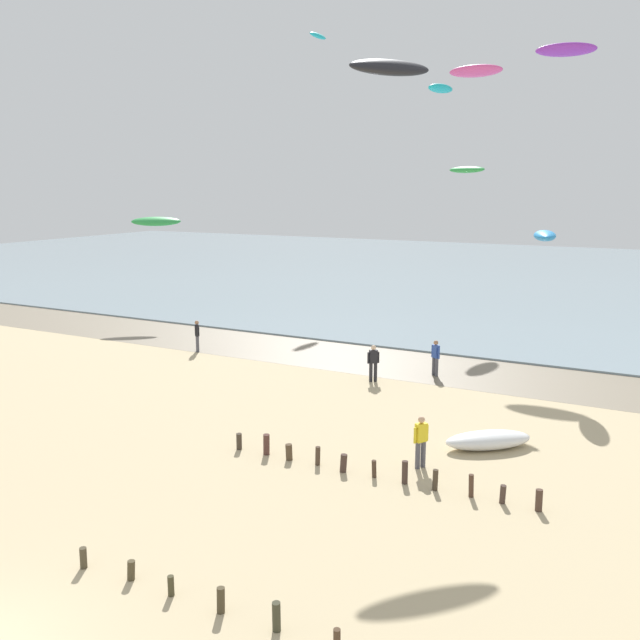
{
  "coord_description": "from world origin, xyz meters",
  "views": [
    {
      "loc": [
        11.39,
        -6.62,
        8.83
      ],
      "look_at": [
        1.48,
        12.43,
        4.59
      ],
      "focal_mm": 38.41,
      "sensor_mm": 36.0,
      "label": 1
    }
  ],
  "objects_px": {
    "kite_aloft_13": "(318,36)",
    "person_right_flank": "(373,362)",
    "kite_aloft_7": "(467,170)",
    "kite_aloft_11": "(441,89)",
    "kite_aloft_0": "(156,221)",
    "kite_aloft_1": "(566,50)",
    "person_by_waterline": "(197,335)",
    "grounded_kite": "(488,440)",
    "kite_aloft_5": "(545,236)",
    "person_trailing_behind": "(421,440)",
    "kite_aloft_3": "(476,71)",
    "kite_aloft_6": "(390,68)",
    "person_mid_beach": "(435,357)"
  },
  "relations": [
    {
      "from": "grounded_kite",
      "to": "kite_aloft_7",
      "type": "bearing_deg",
      "value": 72.12
    },
    {
      "from": "person_trailing_behind",
      "to": "grounded_kite",
      "type": "distance_m",
      "value": 3.07
    },
    {
      "from": "kite_aloft_6",
      "to": "kite_aloft_13",
      "type": "bearing_deg",
      "value": 76.67
    },
    {
      "from": "person_by_waterline",
      "to": "kite_aloft_3",
      "type": "xyz_separation_m",
      "value": [
        10.74,
        14.12,
        14.7
      ]
    },
    {
      "from": "kite_aloft_1",
      "to": "kite_aloft_11",
      "type": "distance_m",
      "value": 9.28
    },
    {
      "from": "person_right_flank",
      "to": "kite_aloft_11",
      "type": "height_order",
      "value": "kite_aloft_11"
    },
    {
      "from": "grounded_kite",
      "to": "kite_aloft_6",
      "type": "distance_m",
      "value": 14.9
    },
    {
      "from": "person_mid_beach",
      "to": "grounded_kite",
      "type": "xyz_separation_m",
      "value": [
        4.47,
        -7.93,
        -0.61
      ]
    },
    {
      "from": "kite_aloft_0",
      "to": "kite_aloft_13",
      "type": "height_order",
      "value": "kite_aloft_13"
    },
    {
      "from": "grounded_kite",
      "to": "kite_aloft_3",
      "type": "xyz_separation_m",
      "value": [
        -6.61,
        20.72,
        15.31
      ]
    },
    {
      "from": "person_mid_beach",
      "to": "kite_aloft_6",
      "type": "xyz_separation_m",
      "value": [
        -1.14,
        -3.6,
        12.49
      ]
    },
    {
      "from": "person_trailing_behind",
      "to": "kite_aloft_5",
      "type": "bearing_deg",
      "value": 84.29
    },
    {
      "from": "grounded_kite",
      "to": "person_by_waterline",
      "type": "bearing_deg",
      "value": 120.21
    },
    {
      "from": "kite_aloft_5",
      "to": "kite_aloft_1",
      "type": "bearing_deg",
      "value": 172.28
    },
    {
      "from": "person_by_waterline",
      "to": "kite_aloft_1",
      "type": "bearing_deg",
      "value": 46.22
    },
    {
      "from": "kite_aloft_11",
      "to": "kite_aloft_0",
      "type": "bearing_deg",
      "value": -41.86
    },
    {
      "from": "kite_aloft_7",
      "to": "kite_aloft_5",
      "type": "bearing_deg",
      "value": -168.49
    },
    {
      "from": "grounded_kite",
      "to": "kite_aloft_7",
      "type": "xyz_separation_m",
      "value": [
        -4.09,
        10.6,
        9.25
      ]
    },
    {
      "from": "kite_aloft_13",
      "to": "person_right_flank",
      "type": "bearing_deg",
      "value": 34.55
    },
    {
      "from": "kite_aloft_7",
      "to": "kite_aloft_3",
      "type": "bearing_deg",
      "value": -57.55
    },
    {
      "from": "kite_aloft_5",
      "to": "kite_aloft_13",
      "type": "bearing_deg",
      "value": -147.97
    },
    {
      "from": "person_trailing_behind",
      "to": "kite_aloft_1",
      "type": "xyz_separation_m",
      "value": [
        -0.27,
        25.46,
        15.86
      ]
    },
    {
      "from": "kite_aloft_3",
      "to": "kite_aloft_11",
      "type": "bearing_deg",
      "value": -52.6
    },
    {
      "from": "kite_aloft_0",
      "to": "kite_aloft_1",
      "type": "relative_size",
      "value": 0.93
    },
    {
      "from": "kite_aloft_1",
      "to": "kite_aloft_13",
      "type": "distance_m",
      "value": 23.69
    },
    {
      "from": "kite_aloft_1",
      "to": "kite_aloft_6",
      "type": "distance_m",
      "value": 19.22
    },
    {
      "from": "person_by_waterline",
      "to": "grounded_kite",
      "type": "bearing_deg",
      "value": -20.82
    },
    {
      "from": "grounded_kite",
      "to": "kite_aloft_13",
      "type": "bearing_deg",
      "value": 87.16
    },
    {
      "from": "person_mid_beach",
      "to": "kite_aloft_13",
      "type": "height_order",
      "value": "kite_aloft_13"
    },
    {
      "from": "person_by_waterline",
      "to": "kite_aloft_11",
      "type": "bearing_deg",
      "value": 70.29
    },
    {
      "from": "kite_aloft_6",
      "to": "kite_aloft_13",
      "type": "height_order",
      "value": "kite_aloft_13"
    },
    {
      "from": "kite_aloft_11",
      "to": "kite_aloft_13",
      "type": "relative_size",
      "value": 1.25
    },
    {
      "from": "kite_aloft_5",
      "to": "kite_aloft_13",
      "type": "height_order",
      "value": "kite_aloft_13"
    },
    {
      "from": "kite_aloft_1",
      "to": "grounded_kite",
      "type": "bearing_deg",
      "value": -97.54
    },
    {
      "from": "person_by_waterline",
      "to": "person_right_flank",
      "type": "relative_size",
      "value": 1.0
    },
    {
      "from": "kite_aloft_6",
      "to": "kite_aloft_11",
      "type": "distance_m",
      "value": 22.18
    },
    {
      "from": "grounded_kite",
      "to": "kite_aloft_11",
      "type": "bearing_deg",
      "value": 73.03
    },
    {
      "from": "kite_aloft_1",
      "to": "kite_aloft_11",
      "type": "bearing_deg",
      "value": 148.83
    },
    {
      "from": "person_right_flank",
      "to": "kite_aloft_7",
      "type": "bearing_deg",
      "value": 62.3
    },
    {
      "from": "kite_aloft_7",
      "to": "kite_aloft_11",
      "type": "height_order",
      "value": "kite_aloft_11"
    },
    {
      "from": "kite_aloft_6",
      "to": "kite_aloft_7",
      "type": "relative_size",
      "value": 1.76
    },
    {
      "from": "person_mid_beach",
      "to": "person_trailing_behind",
      "type": "distance_m",
      "value": 10.94
    },
    {
      "from": "kite_aloft_5",
      "to": "kite_aloft_6",
      "type": "distance_m",
      "value": 10.45
    },
    {
      "from": "kite_aloft_1",
      "to": "person_trailing_behind",
      "type": "bearing_deg",
      "value": -101.39
    },
    {
      "from": "person_right_flank",
      "to": "kite_aloft_13",
      "type": "distance_m",
      "value": 37.02
    },
    {
      "from": "person_by_waterline",
      "to": "kite_aloft_13",
      "type": "distance_m",
      "value": 32.9
    },
    {
      "from": "kite_aloft_1",
      "to": "kite_aloft_11",
      "type": "relative_size",
      "value": 1.16
    },
    {
      "from": "kite_aloft_3",
      "to": "kite_aloft_13",
      "type": "bearing_deg",
      "value": -33.06
    },
    {
      "from": "person_by_waterline",
      "to": "person_right_flank",
      "type": "bearing_deg",
      "value": -4.97
    },
    {
      "from": "person_mid_beach",
      "to": "kite_aloft_0",
      "type": "bearing_deg",
      "value": 164.65
    }
  ]
}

